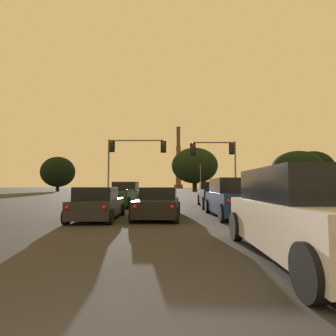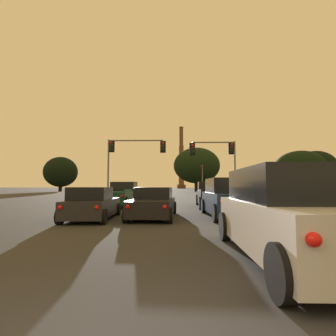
% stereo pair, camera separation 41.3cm
% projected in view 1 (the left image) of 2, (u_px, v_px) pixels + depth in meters
% --- Properties ---
extents(sedan_center_lane_second, '(2.19, 4.78, 1.43)m').
position_uv_depth(sedan_center_lane_second, '(159.00, 203.00, 12.45)').
color(sedan_center_lane_second, black).
rests_on(sedan_center_lane_second, ground_plane).
extents(suv_right_lane_third, '(2.13, 4.92, 1.86)m').
position_uv_depth(suv_right_lane_third, '(305.00, 215.00, 5.32)').
color(suv_right_lane_third, silver).
rests_on(suv_right_lane_third, ground_plane).
extents(suv_right_lane_second, '(2.17, 4.93, 1.86)m').
position_uv_depth(suv_right_lane_second, '(233.00, 198.00, 12.69)').
color(suv_right_lane_second, navy).
rests_on(suv_right_lane_second, ground_plane).
extents(hatchback_left_lane_second, '(2.05, 4.16, 1.44)m').
position_uv_depth(hatchback_left_lane_second, '(98.00, 205.00, 11.63)').
color(hatchback_left_lane_second, '#232328').
rests_on(hatchback_left_lane_second, ground_plane).
extents(pickup_truck_left_lane_front, '(2.32, 5.55, 1.82)m').
position_uv_depth(pickup_truck_left_lane_front, '(122.00, 195.00, 19.54)').
color(pickup_truck_left_lane_front, '#0F3823').
rests_on(pickup_truck_left_lane_front, ground_plane).
extents(pickup_truck_right_lane_front, '(2.39, 5.57, 1.82)m').
position_uv_depth(pickup_truck_right_lane_front, '(214.00, 195.00, 19.01)').
color(pickup_truck_right_lane_front, black).
rests_on(pickup_truck_right_lane_front, ground_plane).
extents(traffic_light_overhead_right, '(4.70, 0.50, 5.96)m').
position_uv_depth(traffic_light_overhead_right, '(220.00, 156.00, 26.14)').
color(traffic_light_overhead_right, slate).
rests_on(traffic_light_overhead_right, ground_plane).
extents(traffic_light_far_right, '(0.78, 0.50, 6.26)m').
position_uv_depth(traffic_light_far_right, '(200.00, 174.00, 57.78)').
color(traffic_light_far_right, slate).
rests_on(traffic_light_far_right, ground_plane).
extents(traffic_light_overhead_left, '(6.11, 0.50, 6.29)m').
position_uv_depth(traffic_light_overhead_left, '(128.00, 153.00, 26.88)').
color(traffic_light_overhead_left, slate).
rests_on(traffic_light_overhead_left, ground_plane).
extents(smokestack, '(5.44, 5.44, 39.59)m').
position_uv_depth(smokestack, '(178.00, 164.00, 166.93)').
color(smokestack, '#523427').
rests_on(smokestack, ground_plane).
extents(treeline_center_right, '(9.19, 8.27, 9.56)m').
position_uv_depth(treeline_center_right, '(58.00, 172.00, 71.70)').
color(treeline_center_right, black).
rests_on(treeline_center_right, ground_plane).
extents(treeline_far_right, '(11.10, 9.99, 10.98)m').
position_uv_depth(treeline_far_right, '(312.00, 168.00, 70.89)').
color(treeline_far_right, black).
rests_on(treeline_far_right, ground_plane).
extents(treeline_right_mid, '(12.42, 11.18, 11.83)m').
position_uv_depth(treeline_right_mid, '(195.00, 166.00, 70.38)').
color(treeline_right_mid, black).
rests_on(treeline_right_mid, ground_plane).
extents(treeline_left_mid, '(13.42, 12.08, 10.88)m').
position_uv_depth(treeline_left_mid, '(298.00, 168.00, 69.82)').
color(treeline_left_mid, black).
rests_on(treeline_left_mid, ground_plane).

